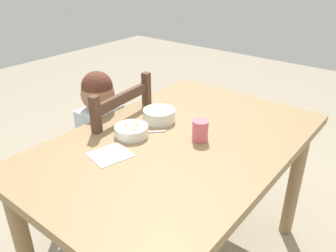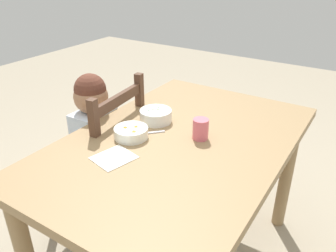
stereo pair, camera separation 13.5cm
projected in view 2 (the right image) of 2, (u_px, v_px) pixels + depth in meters
name	position (u px, v px, depth m)	size (l,w,h in m)	color
dining_table	(178.00, 160.00, 1.51)	(1.32, 0.87, 0.74)	#977950
dining_chair	(102.00, 164.00, 1.84)	(0.46, 0.46, 0.92)	#503425
child_figure	(99.00, 135.00, 1.75)	(0.32, 0.31, 0.95)	silver
bowl_of_peas	(156.00, 115.00, 1.61)	(0.15, 0.15, 0.06)	white
bowl_of_carrots	(131.00, 132.00, 1.47)	(0.15, 0.15, 0.05)	white
spoon	(144.00, 133.00, 1.51)	(0.11, 0.11, 0.01)	silver
drinking_cup	(201.00, 129.00, 1.45)	(0.07, 0.07, 0.09)	#E26677
paper_napkin	(114.00, 158.00, 1.33)	(0.15, 0.14, 0.00)	white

